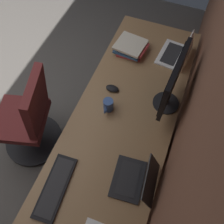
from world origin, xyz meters
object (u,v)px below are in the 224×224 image
object	(u,v)px
book_stack_near	(131,47)
keyboard_main	(55,187)
coffee_mug	(108,105)
office_chair	(30,120)
drawer_pedestal	(124,141)
laptop_leftmost	(137,180)
mouse_main	(112,88)
laptop_center	(178,53)
monitor_primary	(173,82)

from	to	relation	value
book_stack_near	keyboard_main	bearing A→B (deg)	-2.65
coffee_mug	office_chair	world-z (taller)	office_chair
keyboard_main	drawer_pedestal	bearing A→B (deg)	157.59
laptop_leftmost	coffee_mug	xyz separation A→B (m)	(-0.44, -0.37, 0.01)
coffee_mug	office_chair	bearing A→B (deg)	-72.86
keyboard_main	book_stack_near	world-z (taller)	book_stack_near
book_stack_near	mouse_main	bearing A→B (deg)	0.23
drawer_pedestal	mouse_main	size ratio (longest dim) A/B	6.68
drawer_pedestal	laptop_center	bearing A→B (deg)	165.22
office_chair	laptop_center	bearing A→B (deg)	131.72
drawer_pedestal	book_stack_near	size ratio (longest dim) A/B	2.46
mouse_main	coffee_mug	distance (m)	0.18
book_stack_near	laptop_center	bearing A→B (deg)	100.98
mouse_main	coffee_mug	xyz separation A→B (m)	(0.18, 0.03, 0.03)
laptop_leftmost	keyboard_main	bearing A→B (deg)	-64.65
coffee_mug	laptop_leftmost	bearing A→B (deg)	39.81
monitor_primary	office_chair	world-z (taller)	monitor_primary
monitor_primary	coffee_mug	distance (m)	0.49
keyboard_main	laptop_center	bearing A→B (deg)	161.65
laptop_center	mouse_main	world-z (taller)	laptop_center
laptop_leftmost	book_stack_near	xyz separation A→B (m)	(-1.07, -0.41, 0.00)
laptop_center	office_chair	world-z (taller)	office_chair
monitor_primary	mouse_main	size ratio (longest dim) A/B	4.54
drawer_pedestal	monitor_primary	size ratio (longest dim) A/B	1.47
monitor_primary	laptop_leftmost	world-z (taller)	monitor_primary
mouse_main	office_chair	xyz separation A→B (m)	(0.38, -0.62, -0.29)
drawer_pedestal	mouse_main	xyz separation A→B (m)	(-0.22, -0.20, 0.40)
keyboard_main	book_stack_near	distance (m)	1.29
keyboard_main	coffee_mug	bearing A→B (deg)	171.77
laptop_center	laptop_leftmost	bearing A→B (deg)	0.71
drawer_pedestal	laptop_center	xyz separation A→B (m)	(-0.74, 0.20, 0.43)
laptop_leftmost	office_chair	world-z (taller)	office_chair
office_chair	book_stack_near	bearing A→B (deg)	143.18
office_chair	mouse_main	bearing A→B (deg)	121.33
monitor_primary	laptop_leftmost	distance (m)	0.68
keyboard_main	book_stack_near	bearing A→B (deg)	177.35
mouse_main	keyboard_main	bearing A→B (deg)	-4.18
laptop_center	keyboard_main	world-z (taller)	laptop_center
office_chair	drawer_pedestal	bearing A→B (deg)	101.07
keyboard_main	office_chair	bearing A→B (deg)	-129.75
laptop_leftmost	keyboard_main	distance (m)	0.52
book_stack_near	coffee_mug	size ratio (longest dim) A/B	2.45
mouse_main	office_chair	size ratio (longest dim) A/B	0.11
drawer_pedestal	laptop_center	distance (m)	0.88
monitor_primary	drawer_pedestal	bearing A→B (deg)	-43.04
mouse_main	book_stack_near	bearing A→B (deg)	-179.77
laptop_leftmost	mouse_main	size ratio (longest dim) A/B	2.92
laptop_center	monitor_primary	bearing A→B (deg)	3.90
drawer_pedestal	monitor_primary	world-z (taller)	monitor_primary
mouse_main	office_chair	distance (m)	0.78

